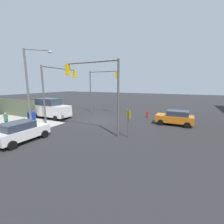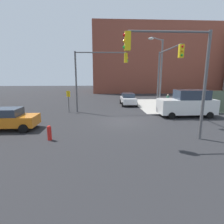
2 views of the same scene
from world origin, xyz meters
The scene contains 13 objects.
ground_plane centered at (0.00, 0.00, 0.00)m, with size 120.00×120.00×0.00m, color #28282B.
construction_fence centered at (16.09, 3.20, 1.20)m, with size 16.18×0.12×2.40m, color #56664C.
traffic_signal_nw_corner centered at (-2.31, 4.50, 4.64)m, with size 5.71×0.36×6.50m.
traffic_signal_se_corner centered at (2.58, -4.50, 4.61)m, with size 5.09×0.36×6.50m.
traffic_signal_ne_corner centered at (4.50, 2.33, 4.64)m, with size 0.36×5.68×6.50m.
street_lamp_corner centered at (4.92, 5.55, 4.70)m, with size 2.17×1.88×8.00m.
warning_sign_two_way centered at (-5.40, 4.43, 1.64)m, with size 0.48×0.48×2.40m.
mailbox_blue centered at (6.20, 5.00, 0.76)m, with size 0.56×0.64×1.43m.
fire_hydrant centered at (-5.00, -4.20, 0.49)m, with size 0.26×0.26×0.94m.
coupe_white centered at (1.85, 9.01, 0.84)m, with size 2.02×3.92×1.62m.
hatchback_orange centered at (-8.64, -1.82, 0.84)m, with size 3.90×2.02×1.62m.
van_white_delivery centered at (6.70, 1.80, 1.28)m, with size 5.40×2.32×2.62m.
pedestrian_crossing centered at (6.80, 7.40, 0.85)m, with size 0.36×0.36×1.65m.
Camera 1 is at (-9.61, 15.90, 4.47)m, focal length 24.00 mm.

